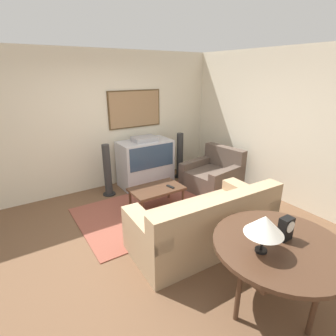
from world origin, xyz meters
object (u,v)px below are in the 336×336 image
(speaker_tower_right, at_px, (180,157))
(speaker_tower_left, at_px, (107,172))
(couch, at_px, (205,225))
(armchair, at_px, (213,176))
(coffee_table, at_px, (157,190))
(tv, at_px, (145,162))
(table_lamp, at_px, (265,225))
(console_table, at_px, (280,249))
(mantel_clock, at_px, (286,229))

(speaker_tower_right, bearing_deg, speaker_tower_left, 180.00)
(couch, relative_size, armchair, 1.85)
(couch, distance_m, coffee_table, 1.24)
(tv, relative_size, table_lamp, 2.95)
(console_table, bearing_deg, armchair, 59.93)
(mantel_clock, bearing_deg, console_table, -162.79)
(table_lamp, bearing_deg, couch, 74.23)
(console_table, relative_size, table_lamp, 3.47)
(speaker_tower_left, bearing_deg, couch, -76.69)
(console_table, xyz_separation_m, mantel_clock, (0.09, 0.03, 0.18))
(tv, bearing_deg, console_table, -96.44)
(console_table, bearing_deg, speaker_tower_right, 69.93)
(speaker_tower_left, bearing_deg, speaker_tower_right, 0.00)
(armchair, relative_size, mantel_clock, 4.65)
(console_table, bearing_deg, table_lamp, 173.17)
(armchair, distance_m, mantel_clock, 2.90)
(console_table, xyz_separation_m, speaker_tower_left, (-0.46, 3.41, -0.20))
(tv, relative_size, speaker_tower_left, 1.06)
(coffee_table, bearing_deg, armchair, 5.15)
(tv, height_order, table_lamp, table_lamp)
(console_table, bearing_deg, mantel_clock, 17.21)
(table_lamp, distance_m, mantel_clock, 0.38)
(console_table, bearing_deg, coffee_table, 89.23)
(coffee_table, xyz_separation_m, speaker_tower_left, (-0.50, 1.01, 0.12))
(table_lamp, height_order, speaker_tower_left, table_lamp)
(couch, distance_m, speaker_tower_left, 2.31)
(console_table, distance_m, mantel_clock, 0.20)
(console_table, distance_m, speaker_tower_right, 3.63)
(console_table, height_order, speaker_tower_right, speaker_tower_right)
(armchair, bearing_deg, coffee_table, -93.03)
(speaker_tower_right, bearing_deg, mantel_clock, -108.82)
(mantel_clock, bearing_deg, tv, 85.04)
(couch, height_order, mantel_clock, mantel_clock)
(armchair, distance_m, speaker_tower_left, 2.13)
(speaker_tower_left, bearing_deg, mantel_clock, -80.63)
(couch, xyz_separation_m, armchair, (1.39, 1.36, -0.05))
(table_lamp, height_order, speaker_tower_right, table_lamp)
(table_lamp, xyz_separation_m, speaker_tower_right, (1.50, 3.37, -0.54))
(armchair, distance_m, console_table, 2.94)
(coffee_table, bearing_deg, couch, -88.37)
(console_table, height_order, table_lamp, table_lamp)
(mantel_clock, bearing_deg, speaker_tower_right, 71.18)
(speaker_tower_right, bearing_deg, console_table, -110.07)
(speaker_tower_right, bearing_deg, tv, 176.77)
(coffee_table, distance_m, speaker_tower_left, 1.13)
(couch, relative_size, coffee_table, 2.25)
(console_table, xyz_separation_m, table_lamp, (-0.25, 0.03, 0.34))
(tv, relative_size, speaker_tower_right, 1.06)
(speaker_tower_left, bearing_deg, armchair, -24.65)
(speaker_tower_right, bearing_deg, couch, -117.65)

